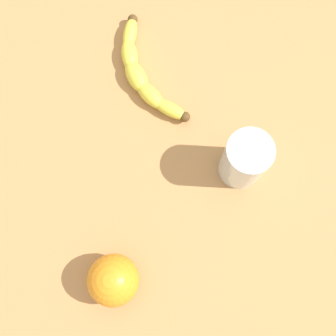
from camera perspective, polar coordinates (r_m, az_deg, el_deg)
The scene contains 4 objects.
wooden_tabletop at distance 76.54cm, azimuth -1.99°, elevation 3.22°, with size 120.00×120.00×3.00cm, color #B3804B.
banana at distance 78.00cm, azimuth -3.37°, elevation 12.25°, with size 22.77×7.40×3.31cm.
smoothie_glass at distance 69.78cm, azimuth 9.98°, elevation 0.98°, with size 7.23×7.23×11.13cm.
orange_fruit at distance 68.23cm, azimuth -7.21°, elevation -14.41°, with size 7.97×7.97×7.97cm, color orange.
Camera 1 is at (-21.26, 6.89, 74.70)cm, focal length 46.39 mm.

